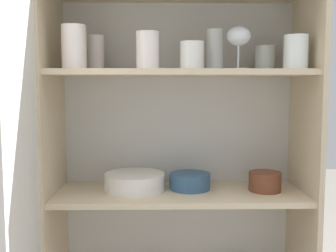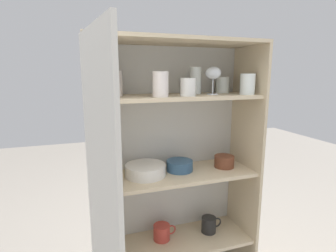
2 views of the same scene
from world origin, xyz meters
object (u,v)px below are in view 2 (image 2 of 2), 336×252
at_px(serving_bowl_small, 224,161).
at_px(coffee_mug_primary, 209,225).
at_px(plate_stack_white, 145,170).
at_px(mixing_bowl_large, 180,165).

distance_m(serving_bowl_small, coffee_mug_primary, 0.42).
bearing_deg(plate_stack_white, mixing_bowl_large, 3.66).
bearing_deg(plate_stack_white, coffee_mug_primary, -0.25).
distance_m(mixing_bowl_large, serving_bowl_small, 0.27).
height_order(mixing_bowl_large, serving_bowl_small, serving_bowl_small).
height_order(serving_bowl_small, coffee_mug_primary, serving_bowl_small).
relative_size(plate_stack_white, mixing_bowl_large, 1.45).
relative_size(serving_bowl_small, coffee_mug_primary, 0.90).
xyz_separation_m(mixing_bowl_large, serving_bowl_small, (0.27, -0.03, 0.01)).
xyz_separation_m(mixing_bowl_large, coffee_mug_primary, (0.19, -0.01, -0.41)).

